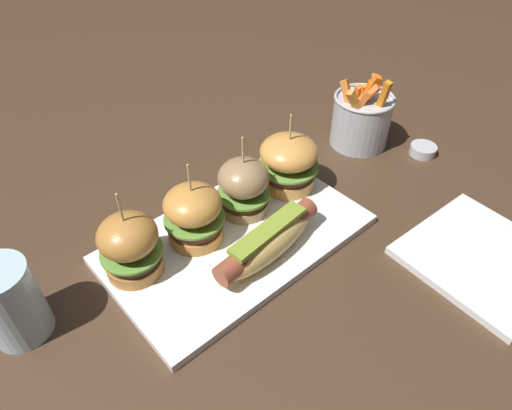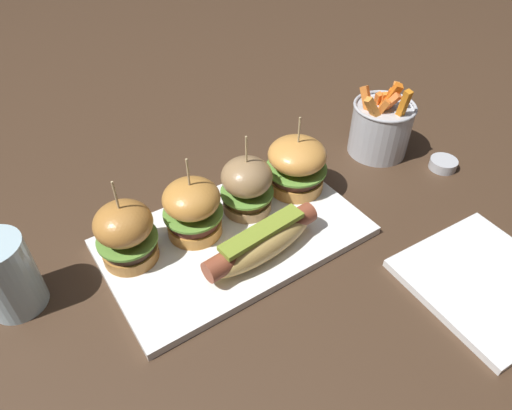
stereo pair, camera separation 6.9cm
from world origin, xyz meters
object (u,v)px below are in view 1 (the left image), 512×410
at_px(fries_bucket, 361,119).
at_px(water_glass, 10,303).
at_px(hot_dog, 268,241).
at_px(platter_main, 237,239).
at_px(slider_far_left, 130,245).
at_px(sauce_ramekin, 423,150).
at_px(slider_center_left, 194,214).
at_px(slider_center_right, 244,186).
at_px(slider_far_right, 288,162).
at_px(side_plate, 483,258).

height_order(fries_bucket, water_glass, fries_bucket).
bearing_deg(water_glass, fries_bucket, -1.01).
bearing_deg(hot_dog, platter_main, 99.46).
bearing_deg(fries_bucket, slider_far_left, -179.21).
height_order(slider_far_left, sauce_ramekin, slider_far_left).
bearing_deg(platter_main, slider_center_left, 140.51).
distance_m(slider_center_right, slider_far_right, 0.10).
bearing_deg(slider_center_right, slider_far_right, -0.17).
height_order(sauce_ramekin, side_plate, sauce_ramekin).
height_order(platter_main, slider_far_right, slider_far_right).
distance_m(hot_dog, fries_bucket, 0.36).
relative_size(slider_center_left, fries_bucket, 0.93).
distance_m(platter_main, hot_dog, 0.07).
relative_size(slider_far_left, slider_far_right, 1.03).
xyz_separation_m(platter_main, sauce_ramekin, (0.42, -0.06, 0.00)).
height_order(slider_center_right, sauce_ramekin, slider_center_right).
height_order(slider_far_right, side_plate, slider_far_right).
bearing_deg(slider_far_left, platter_main, -16.55).
relative_size(fries_bucket, water_glass, 1.30).
xyz_separation_m(platter_main, slider_center_left, (-0.05, 0.04, 0.05)).
bearing_deg(slider_far_right, slider_center_left, -179.88).
bearing_deg(slider_far_left, slider_far_right, -0.93).
distance_m(slider_center_left, water_glass, 0.26).
distance_m(platter_main, sauce_ramekin, 0.42).
relative_size(slider_center_left, slider_center_right, 1.00).
height_order(slider_center_right, fries_bucket, slider_center_right).
xyz_separation_m(platter_main, slider_far_left, (-0.15, 0.04, 0.06)).
relative_size(slider_center_left, slider_far_right, 1.01).
xyz_separation_m(hot_dog, slider_center_right, (0.04, 0.10, 0.02)).
bearing_deg(side_plate, slider_center_left, 133.57).
xyz_separation_m(slider_far_left, fries_bucket, (0.51, 0.01, -0.01)).
distance_m(slider_center_right, water_glass, 0.36).
xyz_separation_m(fries_bucket, water_glass, (-0.66, 0.01, 0.00)).
relative_size(platter_main, slider_far_left, 2.80).
xyz_separation_m(slider_center_left, fries_bucket, (0.40, 0.01, -0.01)).
height_order(side_plate, water_glass, water_glass).
relative_size(slider_far_left, slider_center_left, 1.02).
bearing_deg(slider_far_left, slider_center_right, -1.31).
distance_m(slider_center_right, sauce_ramekin, 0.39).
xyz_separation_m(slider_center_right, side_plate, (0.20, -0.31, -0.06)).
bearing_deg(slider_center_right, sauce_ramekin, -14.76).
bearing_deg(slider_far_right, slider_center_right, 179.83).
relative_size(fries_bucket, sauce_ramekin, 2.99).
height_order(slider_center_left, slider_far_right, same).
height_order(hot_dog, slider_far_left, slider_far_left).
bearing_deg(slider_far_right, side_plate, -72.05).
distance_m(slider_far_left, fries_bucket, 0.51).
distance_m(slider_far_right, sauce_ramekin, 0.29).
bearing_deg(hot_dog, slider_far_left, 146.94).
distance_m(hot_dog, slider_far_right, 0.17).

